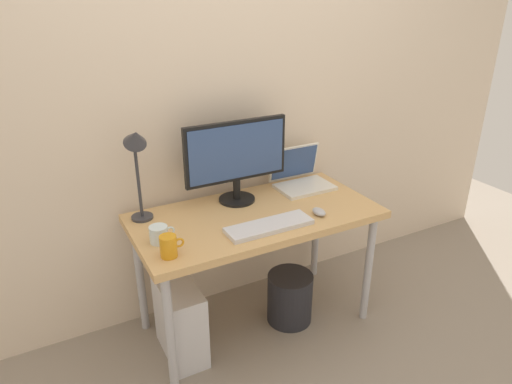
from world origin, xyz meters
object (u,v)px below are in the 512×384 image
object	(u,v)px
keyboard	(269,226)
computer_tower	(180,320)
desk_lamp	(137,153)
wastebasket	(290,298)
glass_cup	(159,234)
coffee_mug	(169,246)
mouse	(319,212)
monitor	(236,156)
desk	(256,225)
laptop	(300,176)

from	to	relation	value
keyboard	computer_tower	xyz separation A→B (m)	(-0.44, 0.15, -0.51)
desk_lamp	wastebasket	distance (m)	1.20
glass_cup	keyboard	bearing A→B (deg)	-13.19
glass_cup	coffee_mug	bearing A→B (deg)	-89.58
mouse	computer_tower	bearing A→B (deg)	169.20
coffee_mug	glass_cup	distance (m)	0.14
coffee_mug	glass_cup	size ratio (longest dim) A/B	0.92
monitor	glass_cup	xyz separation A→B (m)	(-0.52, -0.24, -0.22)
wastebasket	mouse	bearing A→B (deg)	-48.74
mouse	computer_tower	size ratio (longest dim) A/B	0.21
desk	wastebasket	bearing A→B (deg)	-19.61
monitor	laptop	size ratio (longest dim) A/B	1.82
laptop	desk_lamp	bearing A→B (deg)	-179.13
laptop	keyboard	distance (m)	0.57
desk_lamp	keyboard	size ratio (longest dim) A/B	1.15
desk_lamp	keyboard	distance (m)	0.73
monitor	laptop	world-z (taller)	monitor
coffee_mug	glass_cup	world-z (taller)	coffee_mug
laptop	wastebasket	xyz separation A→B (m)	(-0.22, -0.27, -0.62)
desk_lamp	glass_cup	world-z (taller)	desk_lamp
desk_lamp	coffee_mug	size ratio (longest dim) A/B	4.56
laptop	computer_tower	xyz separation A→B (m)	(-0.87, -0.23, -0.56)
keyboard	desk_lamp	bearing A→B (deg)	145.02
laptop	desk	bearing A→B (deg)	-153.45
keyboard	computer_tower	bearing A→B (deg)	161.51
desk	computer_tower	bearing A→B (deg)	-176.24
laptop	desk_lamp	xyz separation A→B (m)	(-0.95, -0.01, 0.30)
keyboard	computer_tower	world-z (taller)	keyboard
mouse	glass_cup	distance (m)	0.82
laptop	desk_lamp	world-z (taller)	desk_lamp
keyboard	glass_cup	size ratio (longest dim) A/B	3.64
monitor	glass_cup	size ratio (longest dim) A/B	4.81
monitor	desk	bearing A→B (deg)	-83.84
mouse	coffee_mug	distance (m)	0.82
mouse	coffee_mug	bearing A→B (deg)	-178.17
keyboard	mouse	bearing A→B (deg)	1.19
coffee_mug	wastebasket	bearing A→B (deg)	10.33
laptop	computer_tower	world-z (taller)	laptop
monitor	mouse	distance (m)	0.53
mouse	coffee_mug	xyz separation A→B (m)	(-0.81, -0.03, 0.03)
wastebasket	desk	bearing A→B (deg)	160.39
desk	keyboard	world-z (taller)	keyboard
desk_lamp	mouse	world-z (taller)	desk_lamp
monitor	computer_tower	bearing A→B (deg)	-153.98
wastebasket	desk_lamp	bearing A→B (deg)	160.85
glass_cup	wastebasket	size ratio (longest dim) A/B	0.40
desk	glass_cup	xyz separation A→B (m)	(-0.54, -0.06, 0.11)
coffee_mug	glass_cup	bearing A→B (deg)	90.42
glass_cup	wastebasket	bearing A→B (deg)	-0.71
desk_lamp	computer_tower	bearing A→B (deg)	-69.78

